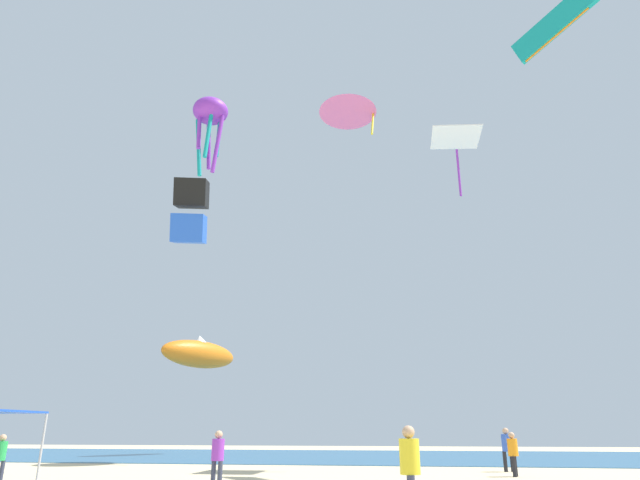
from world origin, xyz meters
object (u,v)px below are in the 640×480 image
object	(u,v)px
person_central	(0,454)
kite_box_black	(190,211)
person_far_shore	(218,453)
kite_parafoil_teal	(553,25)
kite_octopus_purple	(210,115)
person_near_tent	(410,462)
kite_delta_pink	(348,108)
kite_diamond_white	(456,140)
person_rightmost	(507,446)
kite_inflatable_orange	(199,354)
person_leftmost	(513,450)

from	to	relation	value
person_central	kite_box_black	bearing A→B (deg)	-45.32
person_far_shore	kite_parafoil_teal	world-z (taller)	kite_parafoil_teal
person_central	kite_box_black	xyz separation A→B (m)	(7.07, -1.30, 8.47)
kite_octopus_purple	kite_box_black	bearing A→B (deg)	61.16
person_near_tent	kite_octopus_purple	size ratio (longest dim) A/B	0.36
kite_delta_pink	kite_diamond_white	xyz separation A→B (m)	(6.74, -5.44, -6.24)
kite_box_black	person_far_shore	bearing A→B (deg)	-144.79
person_far_shore	kite_diamond_white	size ratio (longest dim) A/B	0.47
person_near_tent	person_rightmost	world-z (taller)	person_rightmost
kite_inflatable_orange	kite_parafoil_teal	distance (m)	33.58
kite_octopus_purple	person_leftmost	bearing A→B (deg)	117.13
person_leftmost	kite_diamond_white	world-z (taller)	kite_diamond_white
kite_inflatable_orange	kite_delta_pink	world-z (taller)	kite_delta_pink
person_central	person_rightmost	xyz separation A→B (m)	(18.95, 8.94, 0.15)
kite_delta_pink	kite_box_black	bearing A→B (deg)	78.54
person_central	person_far_shore	world-z (taller)	person_far_shore
person_rightmost	kite_delta_pink	distance (m)	24.63
person_central	person_rightmost	world-z (taller)	person_rightmost
kite_inflatable_orange	kite_delta_pink	bearing A→B (deg)	85.47
person_central	kite_diamond_white	xyz separation A→B (m)	(17.98, 9.63, 16.49)
person_central	kite_parafoil_teal	world-z (taller)	kite_parafoil_teal
person_rightmost	kite_diamond_white	world-z (taller)	kite_diamond_white
person_central	kite_delta_pink	bearing A→B (deg)	18.35
person_near_tent	kite_diamond_white	distance (m)	22.75
person_central	kite_octopus_purple	distance (m)	22.44
kite_octopus_purple	kite_delta_pink	distance (m)	10.16
person_near_tent	person_leftmost	xyz separation A→B (m)	(4.06, 11.89, -0.10)
person_central	person_near_tent	bearing A→B (deg)	-56.60
person_near_tent	kite_parafoil_teal	distance (m)	25.78
person_far_shore	kite_box_black	xyz separation A→B (m)	(-1.13, -1.30, 8.39)
kite_box_black	person_central	bearing A→B (deg)	-24.14
person_far_shore	kite_diamond_white	world-z (taller)	kite_diamond_white
person_leftmost	kite_parafoil_teal	distance (m)	21.58
person_rightmost	kite_delta_pink	bearing A→B (deg)	123.98
person_leftmost	person_near_tent	bearing A→B (deg)	179.21
person_central	kite_delta_pink	distance (m)	29.50
person_leftmost	kite_parafoil_teal	world-z (taller)	kite_parafoil_teal
kite_box_black	kite_inflatable_orange	world-z (taller)	kite_box_black
kite_inflatable_orange	person_near_tent	bearing A→B (deg)	57.07
kite_delta_pink	kite_parafoil_teal	xyz separation A→B (m)	(11.95, -8.63, -1.58)
kite_inflatable_orange	kite_delta_pink	xyz separation A→B (m)	(13.20, -8.20, 16.13)
person_rightmost	kite_diamond_white	distance (m)	16.38
person_central	kite_parafoil_teal	bearing A→B (deg)	-19.40
kite_inflatable_orange	kite_parafoil_teal	bearing A→B (deg)	83.53
person_rightmost	kite_box_black	bearing A→B (deg)	-156.75
kite_octopus_purple	kite_inflatable_orange	bearing A→B (deg)	-118.80
kite_octopus_purple	kite_parafoil_teal	distance (m)	20.60
person_central	kite_parafoil_teal	size ratio (longest dim) A/B	0.41
person_leftmost	person_far_shore	world-z (taller)	person_far_shore
person_rightmost	kite_inflatable_orange	xyz separation A→B (m)	(-20.90, 14.33, 6.45)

